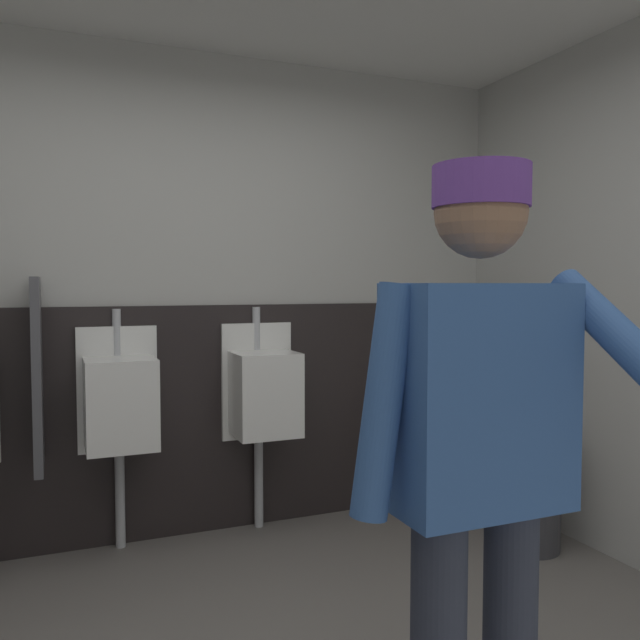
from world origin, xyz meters
TOP-DOWN VIEW (x-y plane):
  - wall_back at (0.00, 1.86)m, footprint 4.48×0.12m
  - wainscot_band_back at (0.00, 1.79)m, footprint 3.88×0.03m
  - urinal_middle at (-0.32, 1.64)m, footprint 0.40×0.34m
  - urinal_right at (0.43, 1.64)m, footprint 0.40×0.34m
  - privacy_divider_panel at (-0.69, 1.57)m, footprint 0.04×0.40m
  - person at (0.36, -0.39)m, footprint 0.66×0.60m
  - trash_bin at (1.64, 0.91)m, footprint 0.31×0.31m

SIDE VIEW (x-z plane):
  - trash_bin at x=1.64m, z-range 0.00..0.65m
  - wainscot_band_back at x=0.00m, z-range 0.00..1.25m
  - urinal_middle at x=-0.32m, z-range 0.16..1.40m
  - urinal_right at x=0.43m, z-range 0.16..1.40m
  - privacy_divider_panel at x=-0.69m, z-range 0.50..1.40m
  - person at x=0.36m, z-range 0.15..1.81m
  - wall_back at x=0.00m, z-range 0.00..2.62m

